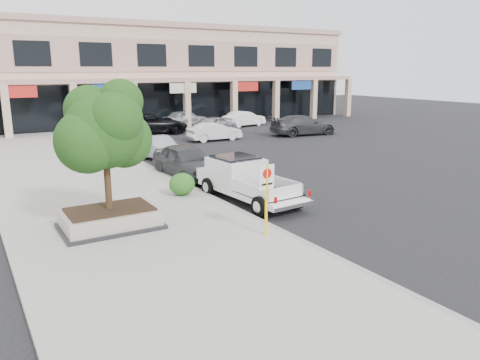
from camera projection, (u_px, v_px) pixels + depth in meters
name	position (u px, v px, depth m)	size (l,w,h in m)	color
ground	(303.00, 220.00, 16.86)	(120.00, 120.00, 0.00)	black
sidewalk	(105.00, 201.00, 19.07)	(8.00, 52.00, 0.15)	gray
curb	(192.00, 188.00, 21.06)	(0.20, 52.00, 0.15)	gray
strip_mall	(158.00, 74.00, 48.02)	(40.55, 12.43, 9.50)	tan
planter	(110.00, 218.00, 15.54)	(3.20, 2.20, 0.68)	black
planter_tree	(107.00, 130.00, 15.05)	(2.90, 2.55, 4.00)	#321F13
no_parking_sign	(267.00, 190.00, 14.60)	(0.55, 0.09, 2.30)	yellow
hedge	(182.00, 184.00, 19.55)	(1.10, 0.99, 0.94)	#1D4F16
pickup_truck	(250.00, 181.00, 19.03)	(2.06, 5.56, 1.75)	white
curb_car_a	(186.00, 161.00, 23.36)	(1.94, 4.82, 1.64)	#313437
curb_car_b	(159.00, 148.00, 28.03)	(1.46, 4.19, 1.38)	gray
curb_car_c	(134.00, 141.00, 30.05)	(2.22, 5.46, 1.59)	silver
curb_car_d	(97.00, 127.00, 37.62)	(2.39, 5.19, 1.44)	black
lot_car_a	(217.00, 124.00, 40.07)	(1.63, 4.04, 1.38)	#999BA0
lot_car_b	(214.00, 132.00, 35.28)	(1.44, 4.12, 1.36)	silver
lot_car_c	(303.00, 125.00, 38.26)	(2.27, 5.59, 1.62)	#2D3032
lot_car_d	(151.00, 124.00, 38.67)	(2.79, 6.04, 1.68)	black
lot_car_e	(185.00, 118.00, 43.76)	(1.83, 4.55, 1.55)	#B0B3B9
lot_car_f	(244.00, 119.00, 43.99)	(1.50, 4.31, 1.42)	white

